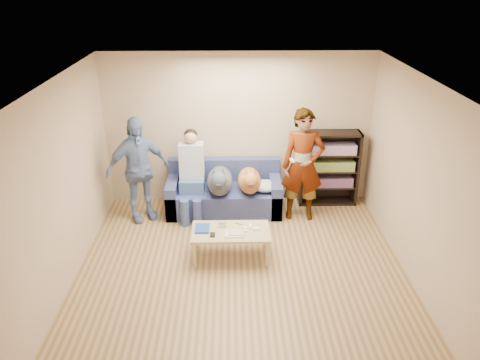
{
  "coord_description": "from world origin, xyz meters",
  "views": [
    {
      "loc": [
        -0.13,
        -5.05,
        3.79
      ],
      "look_at": [
        0.0,
        1.2,
        0.95
      ],
      "focal_mm": 35.0,
      "sensor_mm": 36.0,
      "label": 1
    }
  ],
  "objects_px": {
    "camera_silver": "(222,225)",
    "bookshelf": "(329,166)",
    "person_standing_right": "(303,166)",
    "coffee_table": "(231,233)",
    "notebook_blue": "(202,228)",
    "dog_gray": "(220,181)",
    "sofa": "(224,194)",
    "person_seated": "(192,171)",
    "dog_tan": "(249,181)",
    "person_standing_left": "(138,170)"
  },
  "relations": [
    {
      "from": "person_standing_left",
      "to": "dog_gray",
      "type": "relative_size",
      "value": 1.39
    },
    {
      "from": "bookshelf",
      "to": "sofa",
      "type": "bearing_deg",
      "value": -172.6
    },
    {
      "from": "coffee_table",
      "to": "camera_silver",
      "type": "bearing_deg",
      "value": 135.0
    },
    {
      "from": "sofa",
      "to": "coffee_table",
      "type": "distance_m",
      "value": 1.46
    },
    {
      "from": "sofa",
      "to": "coffee_table",
      "type": "xyz_separation_m",
      "value": [
        0.11,
        -1.45,
        0.09
      ]
    },
    {
      "from": "person_seated",
      "to": "dog_gray",
      "type": "bearing_deg",
      "value": -15.31
    },
    {
      "from": "notebook_blue",
      "to": "coffee_table",
      "type": "distance_m",
      "value": 0.41
    },
    {
      "from": "notebook_blue",
      "to": "bookshelf",
      "type": "distance_m",
      "value": 2.67
    },
    {
      "from": "dog_tan",
      "to": "coffee_table",
      "type": "height_order",
      "value": "dog_tan"
    },
    {
      "from": "camera_silver",
      "to": "dog_gray",
      "type": "relative_size",
      "value": 0.09
    },
    {
      "from": "dog_tan",
      "to": "camera_silver",
      "type": "bearing_deg",
      "value": -111.02
    },
    {
      "from": "person_standing_left",
      "to": "dog_gray",
      "type": "distance_m",
      "value": 1.32
    },
    {
      "from": "sofa",
      "to": "coffee_table",
      "type": "height_order",
      "value": "sofa"
    },
    {
      "from": "camera_silver",
      "to": "sofa",
      "type": "bearing_deg",
      "value": 89.41
    },
    {
      "from": "person_seated",
      "to": "dog_tan",
      "type": "distance_m",
      "value": 0.96
    },
    {
      "from": "person_standing_left",
      "to": "person_standing_right",
      "type": "bearing_deg",
      "value": -29.57
    },
    {
      "from": "camera_silver",
      "to": "bookshelf",
      "type": "distance_m",
      "value": 2.41
    },
    {
      "from": "dog_gray",
      "to": "person_seated",
      "type": "bearing_deg",
      "value": 164.69
    },
    {
      "from": "person_seated",
      "to": "coffee_table",
      "type": "bearing_deg",
      "value": -64.51
    },
    {
      "from": "person_standing_left",
      "to": "person_seated",
      "type": "relative_size",
      "value": 1.18
    },
    {
      "from": "dog_tan",
      "to": "bookshelf",
      "type": "distance_m",
      "value": 1.45
    },
    {
      "from": "person_standing_left",
      "to": "dog_gray",
      "type": "height_order",
      "value": "person_standing_left"
    },
    {
      "from": "camera_silver",
      "to": "person_seated",
      "type": "bearing_deg",
      "value": 113.01
    },
    {
      "from": "dog_tan",
      "to": "sofa",
      "type": "bearing_deg",
      "value": 154.13
    },
    {
      "from": "sofa",
      "to": "person_standing_right",
      "type": "bearing_deg",
      "value": -13.45
    },
    {
      "from": "person_standing_left",
      "to": "coffee_table",
      "type": "height_order",
      "value": "person_standing_left"
    },
    {
      "from": "person_standing_right",
      "to": "coffee_table",
      "type": "distance_m",
      "value": 1.72
    },
    {
      "from": "person_seated",
      "to": "sofa",
      "type": "bearing_deg",
      "value": 13.55
    },
    {
      "from": "person_standing_right",
      "to": "dog_gray",
      "type": "bearing_deg",
      "value": -178.62
    },
    {
      "from": "dog_gray",
      "to": "notebook_blue",
      "type": "bearing_deg",
      "value": -101.12
    },
    {
      "from": "sofa",
      "to": "camera_silver",
      "type": "bearing_deg",
      "value": -90.59
    },
    {
      "from": "person_standing_right",
      "to": "dog_gray",
      "type": "height_order",
      "value": "person_standing_right"
    },
    {
      "from": "dog_gray",
      "to": "bookshelf",
      "type": "xyz_separation_m",
      "value": [
        1.87,
        0.49,
        0.04
      ]
    },
    {
      "from": "notebook_blue",
      "to": "bookshelf",
      "type": "relative_size",
      "value": 0.2
    },
    {
      "from": "dog_gray",
      "to": "bookshelf",
      "type": "height_order",
      "value": "bookshelf"
    },
    {
      "from": "sofa",
      "to": "coffee_table",
      "type": "relative_size",
      "value": 1.73
    },
    {
      "from": "notebook_blue",
      "to": "sofa",
      "type": "relative_size",
      "value": 0.14
    },
    {
      "from": "dog_gray",
      "to": "dog_tan",
      "type": "xyz_separation_m",
      "value": [
        0.49,
        0.05,
        -0.02
      ]
    },
    {
      "from": "camera_silver",
      "to": "person_standing_right",
      "type": "bearing_deg",
      "value": 38.86
    },
    {
      "from": "camera_silver",
      "to": "bookshelf",
      "type": "xyz_separation_m",
      "value": [
        1.81,
        1.57,
        0.23
      ]
    },
    {
      "from": "person_standing_left",
      "to": "sofa",
      "type": "bearing_deg",
      "value": -17.46
    },
    {
      "from": "camera_silver",
      "to": "coffee_table",
      "type": "bearing_deg",
      "value": -45.0
    },
    {
      "from": "notebook_blue",
      "to": "bookshelf",
      "type": "height_order",
      "value": "bookshelf"
    },
    {
      "from": "notebook_blue",
      "to": "dog_tan",
      "type": "distance_m",
      "value": 1.41
    },
    {
      "from": "person_seated",
      "to": "dog_tan",
      "type": "height_order",
      "value": "person_seated"
    },
    {
      "from": "person_standing_left",
      "to": "person_seated",
      "type": "distance_m",
      "value": 0.86
    },
    {
      "from": "person_seated",
      "to": "dog_gray",
      "type": "height_order",
      "value": "person_seated"
    },
    {
      "from": "dog_gray",
      "to": "bookshelf",
      "type": "bearing_deg",
      "value": 14.57
    },
    {
      "from": "person_standing_right",
      "to": "person_seated",
      "type": "height_order",
      "value": "person_standing_right"
    },
    {
      "from": "notebook_blue",
      "to": "camera_silver",
      "type": "distance_m",
      "value": 0.29
    }
  ]
}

